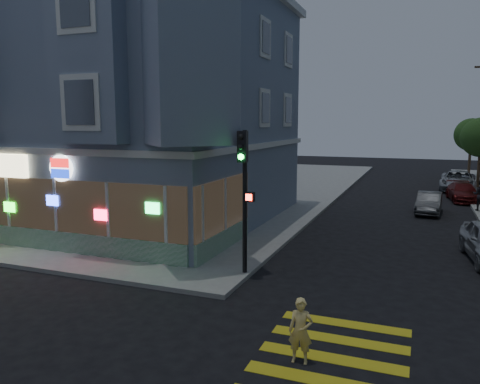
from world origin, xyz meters
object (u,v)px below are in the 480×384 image
Objects in this scene: parked_car_b at (429,203)px; traffic_signal at (244,178)px; running_child at (301,331)px; parked_car_d at (458,181)px; street_tree_far at (471,135)px; parked_car_c at (463,192)px.

traffic_signal reaches higher than parked_car_b.
running_child is at bearing -94.18° from parked_car_b.
parked_car_d is at bearing 82.61° from parked_car_b.
street_tree_far is 15.14m from parked_car_c.
street_tree_far is 20.48m from parked_car_b.
parked_car_b is 0.77× the size of traffic_signal.
street_tree_far is at bearing 75.93° from running_child.
running_child is (-6.30, -38.65, -3.22)m from street_tree_far.
parked_car_b is 5.61m from parked_car_c.
parked_car_c is at bearing -95.83° from street_tree_far.
street_tree_far is 3.73× the size of running_child.
parked_car_d is at bearing 75.84° from running_child.
parked_car_c is (4.80, 23.96, -0.12)m from running_child.
street_tree_far is 1.00× the size of parked_car_d.
street_tree_far reaches higher than parked_car_c.
parked_car_c is 0.87× the size of traffic_signal.
traffic_signal is (-5.78, -14.06, 2.73)m from parked_car_b.
street_tree_far is 10.12m from parked_car_d.
parked_car_c is at bearing 73.86° from running_child.
street_tree_far is 35.22m from traffic_signal.
street_tree_far is at bearing 85.05° from parked_car_d.
traffic_signal reaches higher than running_child.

